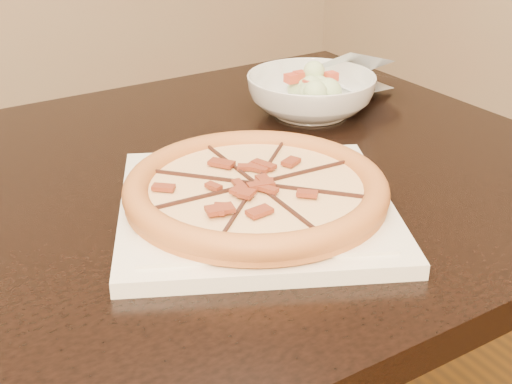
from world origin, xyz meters
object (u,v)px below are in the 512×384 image
dining_table (125,276)px  pizza (256,189)px  plate (256,207)px  salad_bowl (311,95)px

dining_table → pizza: (0.13, -0.12, 0.15)m
plate → dining_table: bearing=135.4°
dining_table → pizza: pizza is taller
dining_table → salad_bowl: size_ratio=6.35×
dining_table → plate: plate is taller
plate → pizza: 0.02m
dining_table → plate: bearing=-44.6°
plate → salad_bowl: bearing=45.5°
dining_table → plate: 0.22m
salad_bowl → plate: bearing=-134.5°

